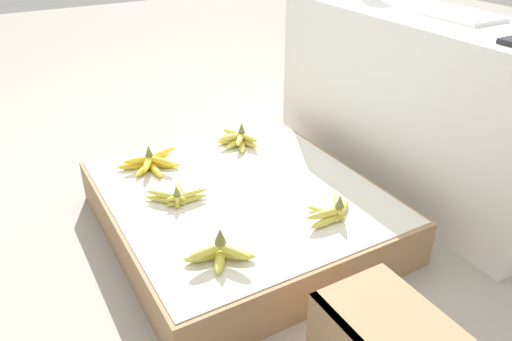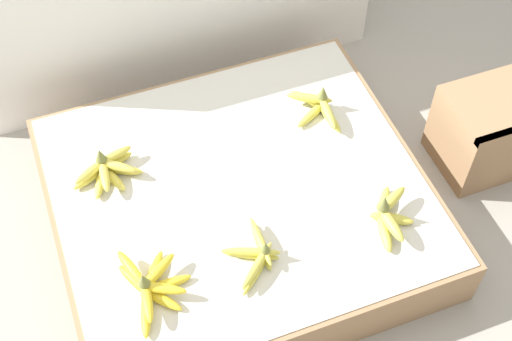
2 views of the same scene
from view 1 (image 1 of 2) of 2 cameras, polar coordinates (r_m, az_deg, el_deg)
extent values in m
plane|color=gray|center=(2.04, -1.79, -6.61)|extent=(10.00, 10.00, 0.00)
cube|color=#997551|center=(1.99, -1.83, -4.48)|extent=(1.09, 0.99, 0.18)
cube|color=silver|center=(1.94, -1.87, -2.20)|extent=(1.06, 0.96, 0.00)
cube|color=white|center=(2.32, 17.69, 7.35)|extent=(1.41, 0.46, 0.77)
ellipsoid|color=yellow|center=(2.14, -13.73, 0.53)|extent=(0.06, 0.14, 0.03)
ellipsoid|color=yellow|center=(2.11, -12.58, 0.22)|extent=(0.11, 0.12, 0.03)
ellipsoid|color=yellow|center=(2.09, -11.49, 0.11)|extent=(0.14, 0.03, 0.03)
ellipsoid|color=yellow|center=(2.12, -10.52, 0.68)|extent=(0.10, 0.13, 0.03)
ellipsoid|color=yellow|center=(2.16, -11.24, 1.16)|extent=(0.09, 0.14, 0.03)
ellipsoid|color=yellow|center=(2.12, -13.08, 1.21)|extent=(0.05, 0.14, 0.03)
ellipsoid|color=yellow|center=(2.09, -12.27, 0.86)|extent=(0.14, 0.09, 0.03)
ellipsoid|color=yellow|center=(2.10, -10.98, 1.12)|extent=(0.13, 0.10, 0.03)
ellipsoid|color=yellow|center=(2.16, -10.70, 1.99)|extent=(0.07, 0.14, 0.03)
cone|color=olive|center=(2.11, -12.18, 2.26)|extent=(0.03, 0.03, 0.04)
ellipsoid|color=gold|center=(1.87, -7.94, -3.37)|extent=(0.03, 0.16, 0.02)
ellipsoid|color=gold|center=(1.90, -8.80, -2.94)|extent=(0.15, 0.10, 0.02)
ellipsoid|color=gold|center=(1.88, -10.38, -3.35)|extent=(0.13, 0.13, 0.02)
ellipsoid|color=gold|center=(1.86, -7.96, -2.74)|extent=(0.02, 0.16, 0.02)
ellipsoid|color=gold|center=(1.88, -8.97, -2.41)|extent=(0.16, 0.08, 0.02)
ellipsoid|color=gold|center=(1.87, -10.26, -2.77)|extent=(0.14, 0.12, 0.02)
cone|color=olive|center=(1.83, -9.07, -2.24)|extent=(0.03, 0.03, 0.04)
ellipsoid|color=gold|center=(1.59, -5.98, -9.76)|extent=(0.06, 0.13, 0.03)
ellipsoid|color=gold|center=(1.57, -4.15, -10.17)|extent=(0.12, 0.09, 0.03)
ellipsoid|color=gold|center=(1.58, -2.38, -9.61)|extent=(0.10, 0.12, 0.03)
ellipsoid|color=gold|center=(1.56, -5.65, -9.16)|extent=(0.04, 0.13, 0.03)
ellipsoid|color=gold|center=(1.55, -2.72, -9.13)|extent=(0.13, 0.09, 0.03)
cone|color=olive|center=(1.55, -4.13, -7.39)|extent=(0.04, 0.04, 0.05)
ellipsoid|color=#DBCC4C|center=(2.32, -2.61, 3.76)|extent=(0.12, 0.08, 0.03)
ellipsoid|color=#DBCC4C|center=(2.29, -2.94, 3.39)|extent=(0.07, 0.12, 0.03)
ellipsoid|color=#DBCC4C|center=(2.26, -2.44, 3.05)|extent=(0.07, 0.12, 0.03)
ellipsoid|color=#DBCC4C|center=(2.24, -1.62, 2.81)|extent=(0.12, 0.08, 0.03)
ellipsoid|color=#DBCC4C|center=(2.27, -1.00, 3.19)|extent=(0.13, 0.06, 0.03)
ellipsoid|color=#DBCC4C|center=(2.31, -2.52, 4.31)|extent=(0.12, 0.08, 0.03)
ellipsoid|color=#DBCC4C|center=(2.27, -2.78, 3.86)|extent=(0.04, 0.13, 0.03)
ellipsoid|color=#DBCC4C|center=(2.24, -1.85, 3.58)|extent=(0.11, 0.10, 0.03)
ellipsoid|color=#DBCC4C|center=(2.26, -0.97, 3.81)|extent=(0.13, 0.06, 0.03)
cone|color=olive|center=(2.27, -1.66, 4.91)|extent=(0.03, 0.03, 0.04)
ellipsoid|color=gold|center=(1.82, 9.76, -4.53)|extent=(0.11, 0.14, 0.03)
ellipsoid|color=gold|center=(1.80, 8.04, -4.77)|extent=(0.14, 0.10, 0.03)
ellipsoid|color=gold|center=(1.75, 8.18, -5.73)|extent=(0.04, 0.15, 0.03)
ellipsoid|color=gold|center=(1.80, 9.32, -3.73)|extent=(0.14, 0.10, 0.03)
ellipsoid|color=gold|center=(1.74, 7.93, -4.87)|extent=(0.04, 0.15, 0.03)
cone|color=olive|center=(1.75, 9.58, -3.46)|extent=(0.03, 0.03, 0.04)
cube|color=white|center=(2.17, 22.39, 16.07)|extent=(0.29, 0.20, 0.02)
camera|label=2|loc=(2.03, -54.82, 39.76)|focal=50.00mm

